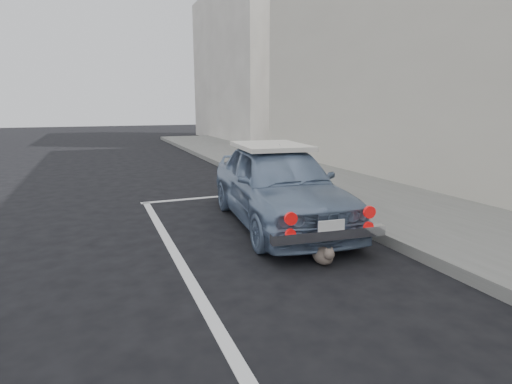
% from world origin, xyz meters
% --- Properties ---
extents(sidewalk, '(2.80, 40.00, 0.15)m').
position_xyz_m(sidewalk, '(3.20, 2.00, 0.07)').
color(sidewalk, slate).
rests_on(sidewalk, ground).
extents(building_far, '(3.50, 10.00, 8.00)m').
position_xyz_m(building_far, '(6.35, 20.00, 4.00)').
color(building_far, '#B3ADA2').
rests_on(building_far, ground).
extents(pline_front, '(3.00, 0.12, 0.01)m').
position_xyz_m(pline_front, '(0.50, 6.50, 0.00)').
color(pline_front, silver).
rests_on(pline_front, ground).
extents(pline_side, '(0.12, 7.00, 0.01)m').
position_xyz_m(pline_side, '(-0.90, 3.00, 0.00)').
color(pline_side, silver).
rests_on(pline_side, ground).
extents(retro_coupe, '(1.88, 3.90, 1.28)m').
position_xyz_m(retro_coupe, '(0.91, 4.31, 0.65)').
color(retro_coupe, '#7188A7').
rests_on(retro_coupe, ground).
extents(cat, '(0.24, 0.50, 0.27)m').
position_xyz_m(cat, '(0.68, 2.53, 0.12)').
color(cat, '#695D50').
rests_on(cat, ground).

